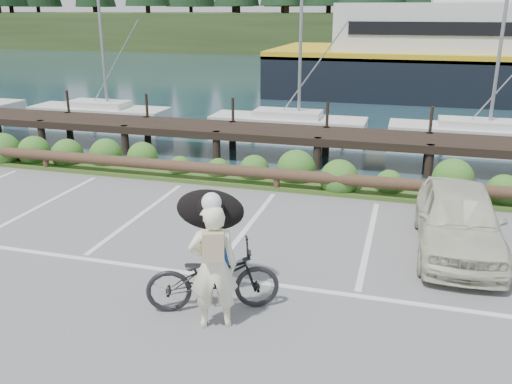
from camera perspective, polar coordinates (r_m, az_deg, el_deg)
ground at (r=10.11m, az=-4.12°, el=-7.81°), size 72.00×72.00×0.00m
harbor_backdrop at (r=87.06m, az=14.58°, el=15.13°), size 170.00×160.00×30.00m
vegetation_strip at (r=14.83m, az=2.84°, el=1.17°), size 34.00×1.60×0.10m
log_rail at (r=14.19m, az=2.19°, el=0.16°), size 32.00×0.30×0.60m
bicycle at (r=8.55m, az=-4.56°, el=-8.95°), size 2.20×1.46×1.09m
cyclist at (r=7.93m, az=-4.52°, el=-7.85°), size 0.83×0.70×1.94m
dog at (r=8.80m, az=-4.86°, el=-1.86°), size 0.96×1.28×0.67m
parked_car at (r=11.17m, az=20.56°, el=-2.70°), size 1.65×3.90×1.32m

